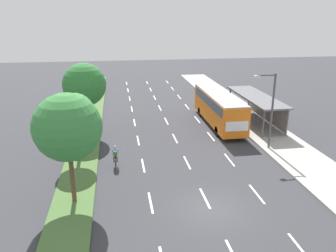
{
  "coord_description": "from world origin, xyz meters",
  "views": [
    {
      "loc": [
        -5.29,
        -17.31,
        11.25
      ],
      "look_at": [
        -0.64,
        12.65,
        1.2
      ],
      "focal_mm": 36.35,
      "sensor_mm": 36.0,
      "label": 1
    }
  ],
  "objects_px": {
    "cyclist": "(115,157)",
    "median_tree_nearest": "(67,127)",
    "bus": "(219,106)",
    "median_tree_third": "(84,85)",
    "median_tree_second": "(75,112)",
    "streetlight": "(270,106)",
    "bus_shelter": "(258,106)"
  },
  "relations": [
    {
      "from": "bus",
      "to": "cyclist",
      "type": "distance_m",
      "value": 14.11
    },
    {
      "from": "bus_shelter",
      "to": "median_tree_second",
      "type": "relative_size",
      "value": 1.94
    },
    {
      "from": "median_tree_third",
      "to": "streetlight",
      "type": "height_order",
      "value": "median_tree_third"
    },
    {
      "from": "median_tree_nearest",
      "to": "streetlight",
      "type": "height_order",
      "value": "median_tree_nearest"
    },
    {
      "from": "median_tree_nearest",
      "to": "median_tree_third",
      "type": "bearing_deg",
      "value": 90.12
    },
    {
      "from": "median_tree_nearest",
      "to": "median_tree_second",
      "type": "bearing_deg",
      "value": 92.5
    },
    {
      "from": "bus",
      "to": "median_tree_nearest",
      "type": "bearing_deg",
      "value": -134.26
    },
    {
      "from": "bus",
      "to": "bus_shelter",
      "type": "bearing_deg",
      "value": -1.35
    },
    {
      "from": "bus",
      "to": "streetlight",
      "type": "xyz_separation_m",
      "value": [
        2.17,
        -7.33,
        1.82
      ]
    },
    {
      "from": "bus_shelter",
      "to": "bus",
      "type": "height_order",
      "value": "bus"
    },
    {
      "from": "bus_shelter",
      "to": "median_tree_nearest",
      "type": "bearing_deg",
      "value": -142.3
    },
    {
      "from": "bus_shelter",
      "to": "cyclist",
      "type": "relative_size",
      "value": 5.77
    },
    {
      "from": "bus",
      "to": "median_tree_nearest",
      "type": "distance_m",
      "value": 19.49
    },
    {
      "from": "bus",
      "to": "cyclist",
      "type": "bearing_deg",
      "value": -140.58
    },
    {
      "from": "bus",
      "to": "median_tree_nearest",
      "type": "relative_size",
      "value": 1.64
    },
    {
      "from": "median_tree_nearest",
      "to": "median_tree_third",
      "type": "distance_m",
      "value": 12.89
    },
    {
      "from": "cyclist",
      "to": "median_tree_nearest",
      "type": "height_order",
      "value": "median_tree_nearest"
    },
    {
      "from": "bus_shelter",
      "to": "streetlight",
      "type": "relative_size",
      "value": 1.61
    },
    {
      "from": "median_tree_second",
      "to": "streetlight",
      "type": "bearing_deg",
      "value": 0.11
    },
    {
      "from": "median_tree_nearest",
      "to": "median_tree_second",
      "type": "xyz_separation_m",
      "value": [
        -0.28,
        6.44,
        -0.87
      ]
    },
    {
      "from": "bus_shelter",
      "to": "cyclist",
      "type": "xyz_separation_m",
      "value": [
        -15.13,
        -8.82,
        -1.08
      ]
    },
    {
      "from": "bus",
      "to": "streetlight",
      "type": "height_order",
      "value": "streetlight"
    },
    {
      "from": "median_tree_second",
      "to": "median_tree_third",
      "type": "bearing_deg",
      "value": 87.74
    },
    {
      "from": "bus",
      "to": "median_tree_third",
      "type": "xyz_separation_m",
      "value": [
        -13.48,
        -0.92,
        2.83
      ]
    },
    {
      "from": "streetlight",
      "to": "cyclist",
      "type": "bearing_deg",
      "value": -173.03
    },
    {
      "from": "median_tree_nearest",
      "to": "median_tree_third",
      "type": "relative_size",
      "value": 1.01
    },
    {
      "from": "median_tree_third",
      "to": "streetlight",
      "type": "xyz_separation_m",
      "value": [
        15.65,
        -6.41,
        -1.0
      ]
    },
    {
      "from": "bus_shelter",
      "to": "median_tree_third",
      "type": "xyz_separation_m",
      "value": [
        -17.76,
        -0.82,
        3.03
      ]
    },
    {
      "from": "median_tree_third",
      "to": "cyclist",
      "type": "bearing_deg",
      "value": -71.85
    },
    {
      "from": "median_tree_second",
      "to": "cyclist",
      "type": "bearing_deg",
      "value": -28.51
    },
    {
      "from": "median_tree_second",
      "to": "median_tree_nearest",
      "type": "bearing_deg",
      "value": -87.5
    },
    {
      "from": "median_tree_nearest",
      "to": "median_tree_second",
      "type": "relative_size",
      "value": 1.27
    }
  ]
}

